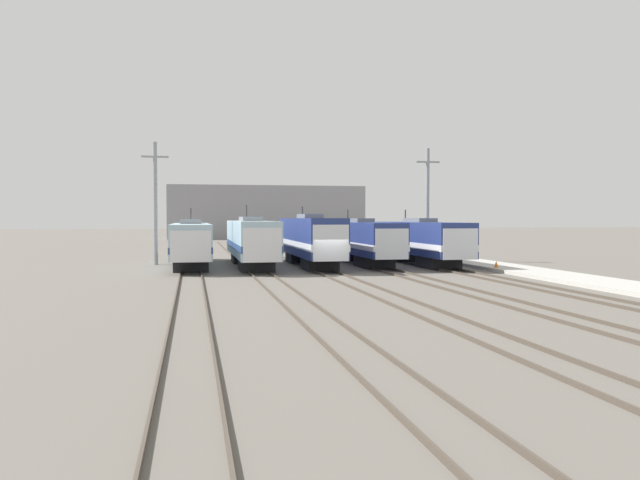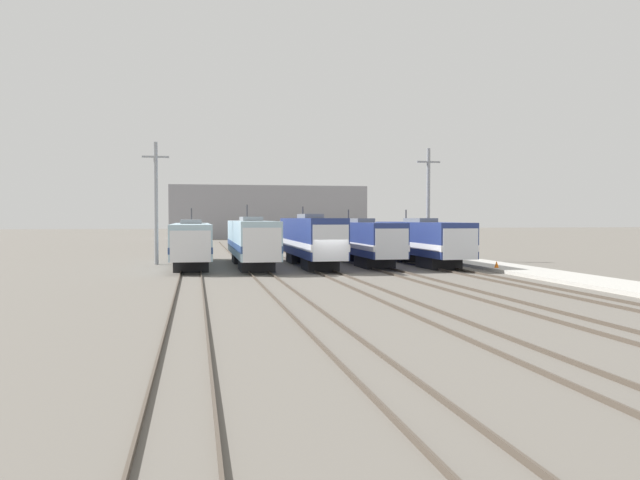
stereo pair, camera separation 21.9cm
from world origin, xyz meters
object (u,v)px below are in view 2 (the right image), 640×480
(catenary_tower_right, at_px, (428,203))
(locomotive_center, at_px, (311,240))
(locomotive_center_right, at_px, (361,240))
(catenary_tower_left, at_px, (156,201))
(traffic_cone, at_px, (497,264))
(locomotive_far_left, at_px, (191,242))
(locomotive_center_left, at_px, (252,241))
(locomotive_far_right, at_px, (422,241))

(catenary_tower_right, bearing_deg, locomotive_center, -158.22)
(locomotive_center_right, bearing_deg, catenary_tower_right, 19.22)
(catenary_tower_left, distance_m, catenary_tower_right, 24.84)
(catenary_tower_left, bearing_deg, traffic_cone, -24.82)
(locomotive_center_right, relative_size, catenary_tower_right, 1.77)
(catenary_tower_right, height_order, traffic_cone, catenary_tower_right)
(locomotive_center, bearing_deg, catenary_tower_left, 159.19)
(locomotive_center, xyz_separation_m, traffic_cone, (13.02, -7.07, -1.73))
(locomotive_center_right, bearing_deg, locomotive_far_left, -178.86)
(catenary_tower_left, bearing_deg, locomotive_center_right, -8.15)
(locomotive_center_left, xyz_separation_m, locomotive_center, (4.88, -0.68, 0.11))
(locomotive_center, bearing_deg, locomotive_far_left, 168.27)
(locomotive_center_left, bearing_deg, catenary_tower_right, 13.74)
(locomotive_far_right, height_order, catenary_tower_right, catenary_tower_right)
(locomotive_center_left, distance_m, traffic_cone, 19.57)
(locomotive_far_right, relative_size, traffic_cone, 33.25)
(catenary_tower_right, distance_m, traffic_cone, 12.93)
(locomotive_far_right, relative_size, catenary_tower_right, 1.60)
(locomotive_center, xyz_separation_m, locomotive_center_right, (4.88, 2.32, -0.17))
(locomotive_far_right, xyz_separation_m, catenary_tower_right, (2.36, 4.75, 3.38))
(locomotive_center, distance_m, catenary_tower_left, 14.00)
(locomotive_far_left, height_order, traffic_cone, locomotive_far_left)
(locomotive_center_left, relative_size, traffic_cone, 34.97)
(locomotive_center_left, xyz_separation_m, traffic_cone, (17.89, -7.75, -1.62))
(catenary_tower_left, distance_m, traffic_cone, 28.80)
(locomotive_center, xyz_separation_m, catenary_tower_right, (12.11, 4.84, 3.22))
(locomotive_far_right, distance_m, catenary_tower_left, 23.23)
(locomotive_center, distance_m, traffic_cone, 14.92)
(catenary_tower_right, bearing_deg, traffic_cone, -85.64)
(locomotive_center_right, distance_m, catenary_tower_left, 18.11)
(locomotive_far_left, height_order, locomotive_center, locomotive_center)
(locomotive_center_left, bearing_deg, catenary_tower_left, 152.14)
(locomotive_far_left, distance_m, traffic_cone, 24.57)
(locomotive_center_left, bearing_deg, locomotive_far_left, 164.63)
(locomotive_far_left, relative_size, locomotive_center_left, 1.03)
(locomotive_center_right, bearing_deg, locomotive_center_left, -170.50)
(locomotive_far_left, xyz_separation_m, locomotive_center, (9.75, -2.02, 0.22))
(locomotive_far_left, distance_m, locomotive_far_right, 19.60)
(catenary_tower_right, bearing_deg, locomotive_center_left, -166.26)
(locomotive_center_right, xyz_separation_m, traffic_cone, (8.14, -9.39, -1.56))
(catenary_tower_right, relative_size, traffic_cone, 20.72)
(locomotive_far_right, bearing_deg, traffic_cone, -65.46)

